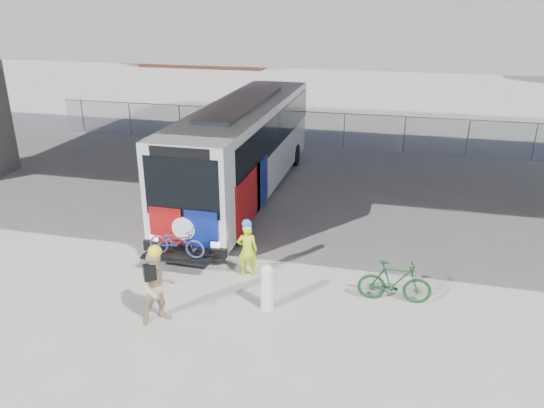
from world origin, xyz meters
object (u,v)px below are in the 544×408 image
(bollard, at_px, (267,285))
(cyclist_hivis, at_px, (247,249))
(bus, at_px, (244,142))
(bike_parked, at_px, (395,282))
(cyclist_tan, at_px, (158,286))

(bollard, height_order, cyclist_hivis, cyclist_hivis)
(bus, bearing_deg, cyclist_hivis, -72.55)
(bus, relative_size, bike_parked, 6.93)
(bollard, xyz_separation_m, bike_parked, (3.07, 1.12, -0.10))
(cyclist_hivis, distance_m, bike_parked, 4.07)
(bike_parked, bearing_deg, cyclist_hivis, 81.12)
(bollard, bearing_deg, bike_parked, 20.02)
(bus, bearing_deg, bollard, -69.41)
(bus, relative_size, bollard, 10.48)
(bollard, relative_size, cyclist_hivis, 0.72)
(bus, xyz_separation_m, bike_parked, (6.02, -6.75, -1.55))
(bollard, bearing_deg, cyclist_hivis, 122.11)
(bike_parked, bearing_deg, bus, 38.81)
(bike_parked, bearing_deg, cyclist_tan, 109.80)
(bollard, distance_m, cyclist_hivis, 1.82)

